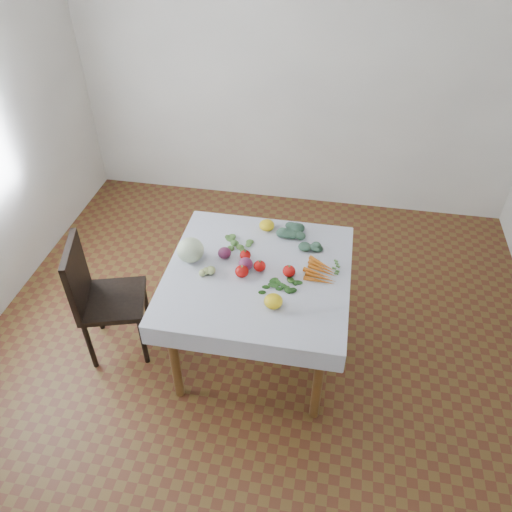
{
  "coord_description": "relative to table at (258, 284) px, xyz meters",
  "views": [
    {
      "loc": [
        0.4,
        -2.25,
        2.8
      ],
      "look_at": [
        -0.03,
        0.07,
        0.82
      ],
      "focal_mm": 35.0,
      "sensor_mm": 36.0,
      "label": 1
    }
  ],
  "objects": [
    {
      "name": "table",
      "position": [
        0.0,
        0.0,
        0.0
      ],
      "size": [
        1.0,
        1.0,
        0.75
      ],
      "color": "brown",
      "rests_on": "ground"
    },
    {
      "name": "onion_b",
      "position": [
        -0.08,
        0.01,
        0.14
      ],
      "size": [
        0.09,
        0.09,
        0.08
      ],
      "primitive_type": "ellipsoid",
      "rotation": [
        0.0,
        0.0,
        0.03
      ],
      "color": "#57183A",
      "rests_on": "tablecloth"
    },
    {
      "name": "tomatillo_cluster",
      "position": [
        -0.27,
        -0.12,
        0.12
      ],
      "size": [
        0.11,
        0.1,
        0.04
      ],
      "color": "#BDDA7E",
      "rests_on": "tablecloth"
    },
    {
      "name": "chair",
      "position": [
        -1.04,
        -0.14,
        -0.13
      ],
      "size": [
        0.51,
        0.51,
        0.91
      ],
      "color": "black",
      "rests_on": "ground"
    },
    {
      "name": "heirloom_front",
      "position": [
        0.14,
        -0.27,
        0.14
      ],
      "size": [
        0.13,
        0.13,
        0.08
      ],
      "primitive_type": "ellipsoid",
      "rotation": [
        0.0,
        0.0,
        -0.21
      ],
      "color": "yellow",
      "rests_on": "tablecloth"
    },
    {
      "name": "heirloom_back",
      "position": [
        -0.02,
        0.43,
        0.14
      ],
      "size": [
        0.13,
        0.13,
        0.07
      ],
      "primitive_type": "ellipsoid",
      "rotation": [
        0.0,
        0.0,
        -0.31
      ],
      "color": "yellow",
      "rests_on": "tablecloth"
    },
    {
      "name": "cabbage",
      "position": [
        -0.44,
        0.04,
        0.18
      ],
      "size": [
        0.19,
        0.19,
        0.15
      ],
      "primitive_type": "ellipsoid",
      "rotation": [
        0.0,
        0.0,
        0.11
      ],
      "color": "beige",
      "rests_on": "tablecloth"
    },
    {
      "name": "carrot_bunch",
      "position": [
        0.38,
        0.05,
        0.12
      ],
      "size": [
        0.2,
        0.24,
        0.03
      ],
      "color": "#CA6E16",
      "rests_on": "tablecloth"
    },
    {
      "name": "onion_a",
      "position": [
        -0.23,
        0.1,
        0.14
      ],
      "size": [
        0.09,
        0.09,
        0.07
      ],
      "primitive_type": "ellipsoid",
      "rotation": [
        0.0,
        0.0,
        -0.11
      ],
      "color": "#57183A",
      "rests_on": "tablecloth"
    },
    {
      "name": "tomato_a",
      "position": [
        -0.1,
        0.11,
        0.13
      ],
      "size": [
        0.08,
        0.08,
        0.06
      ],
      "primitive_type": "ellipsoid",
      "rotation": [
        0.0,
        0.0,
        -0.19
      ],
      "color": "#BB0E0C",
      "rests_on": "tablecloth"
    },
    {
      "name": "dill_bunch",
      "position": [
        -0.18,
        0.23,
        0.11
      ],
      "size": [
        0.21,
        0.15,
        0.02
      ],
      "color": "#527D39",
      "rests_on": "tablecloth"
    },
    {
      "name": "ground",
      "position": [
        0.0,
        0.0,
        -0.65
      ],
      "size": [
        4.0,
        4.0,
        0.0
      ],
      "primitive_type": "plane",
      "color": "brown"
    },
    {
      "name": "kale_bunch",
      "position": [
        0.26,
        0.38,
        0.12
      ],
      "size": [
        0.31,
        0.3,
        0.04
      ],
      "color": "#375B44",
      "rests_on": "tablecloth"
    },
    {
      "name": "tomato_c",
      "position": [
        0.19,
        0.0,
        0.14
      ],
      "size": [
        0.11,
        0.11,
        0.07
      ],
      "primitive_type": "ellipsoid",
      "rotation": [
        0.0,
        0.0,
        -0.41
      ],
      "color": "#BB0E0C",
      "rests_on": "tablecloth"
    },
    {
      "name": "tomato_b",
      "position": [
        -0.09,
        -0.06,
        0.14
      ],
      "size": [
        0.1,
        0.1,
        0.07
      ],
      "primitive_type": "ellipsoid",
      "rotation": [
        0.0,
        0.0,
        0.26
      ],
      "color": "#BB0E0C",
      "rests_on": "tablecloth"
    },
    {
      "name": "tablecloth",
      "position": [
        0.0,
        0.0,
        0.1
      ],
      "size": [
        1.12,
        1.12,
        0.01
      ],
      "primitive_type": "cube",
      "color": "silver",
      "rests_on": "table"
    },
    {
      "name": "basil_bunch",
      "position": [
        0.17,
        -0.1,
        0.11
      ],
      "size": [
        0.26,
        0.18,
        0.01
      ],
      "color": "#25541A",
      "rests_on": "tablecloth"
    },
    {
      "name": "tomato_d",
      "position": [
        0.01,
        0.02,
        0.14
      ],
      "size": [
        0.1,
        0.1,
        0.07
      ],
      "primitive_type": "ellipsoid",
      "rotation": [
        0.0,
        0.0,
        0.34
      ],
      "color": "#BB0E0C",
      "rests_on": "tablecloth"
    },
    {
      "name": "back_wall",
      "position": [
        0.0,
        2.0,
        0.7
      ],
      "size": [
        4.0,
        0.04,
        2.7
      ],
      "primitive_type": "cube",
      "color": "white",
      "rests_on": "ground"
    }
  ]
}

